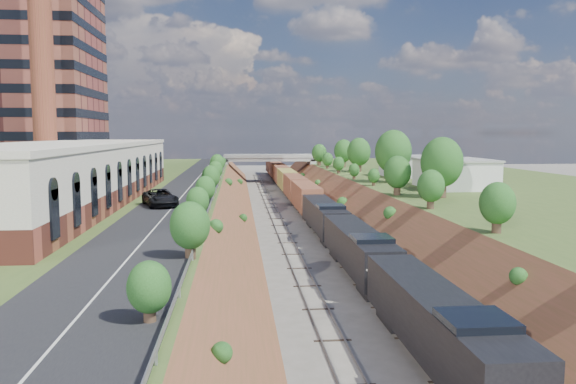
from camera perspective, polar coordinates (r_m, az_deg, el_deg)
The scene contains 19 objects.
ground at distance 32.06m, azimuth 11.26°, elevation -18.18°, with size 400.00×400.00×0.00m, color #6B665B.
platform_left at distance 91.96m, azimuth -20.61°, elevation -0.99°, with size 44.00×180.00×5.00m, color #3E5623.
platform_right at distance 97.88m, azimuth 19.93°, elevation -0.56°, with size 44.00×180.00×5.00m, color #3E5623.
embankment_left at distance 89.01m, azimuth -6.75°, elevation -2.49°, with size 7.07×180.00×7.07m, color brown.
embankment_right at distance 91.09m, azimuth 7.23°, elevation -2.30°, with size 7.07×180.00×7.07m, color brown.
rail_left_track at distance 89.16m, azimuth -1.35°, elevation -2.37°, with size 1.58×180.00×0.18m, color gray.
rail_right_track at distance 89.65m, azimuth 1.97°, elevation -2.33°, with size 1.58×180.00×0.18m, color gray.
road at distance 88.65m, azimuth -9.70°, elevation 0.72°, with size 8.00×180.00×0.10m, color black.
guardrail at distance 88.18m, azimuth -7.06°, elevation 1.06°, with size 0.10×171.00×0.70m.
commercial_building at distance 68.97m, azimuth -21.61°, elevation 1.78°, with size 14.30×62.30×7.00m.
highrise_tower at distance 107.94m, azimuth -25.34°, elevation 16.01°, with size 22.00×22.00×53.90m.
smokestack at distance 89.19m, azimuth -23.76°, elevation 13.19°, with size 3.20×3.20×40.00m, color brown.
overpass at distance 150.47m, azimuth -1.96°, elevation 2.89°, with size 24.50×8.30×7.40m.
white_building_near at distance 86.39m, azimuth 16.57°, elevation 1.72°, with size 9.00×12.00×4.00m, color silver.
white_building_far at distance 106.95m, azimuth 11.95°, elevation 2.51°, with size 8.00×10.00×3.60m, color silver.
tree_right_large at distance 72.73m, azimuth 15.36°, elevation 2.88°, with size 5.25×5.25×7.61m.
tree_left_crest at distance 48.49m, azimuth -9.04°, elevation -1.22°, with size 2.45×2.45×3.55m.
freight_train at distance 106.63m, azimuth 0.80°, elevation 0.44°, with size 3.26×165.59×4.81m.
suv at distance 63.14m, azimuth -12.85°, elevation -0.56°, with size 3.07×6.65×1.85m, color black.
Camera 1 is at (-8.53, -28.01, 13.07)m, focal length 35.00 mm.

